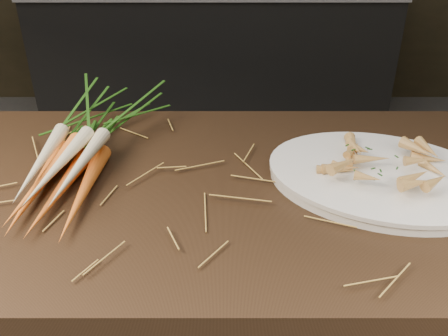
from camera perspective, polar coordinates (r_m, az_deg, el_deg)
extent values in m
cube|color=black|center=(1.55, -13.76, -15.67)|extent=(2.40, 0.70, 0.90)
cube|color=black|center=(3.09, -1.03, 11.14)|extent=(1.80, 0.60, 0.80)
cone|color=orange|center=(1.23, -18.43, -1.88)|extent=(0.08, 0.31, 0.04)
cone|color=orange|center=(1.21, -16.32, -2.16)|extent=(0.10, 0.31, 0.04)
cone|color=orange|center=(1.19, -14.14, -2.45)|extent=(0.07, 0.31, 0.04)
cone|color=orange|center=(1.19, -17.84, -1.09)|extent=(0.11, 0.31, 0.04)
cone|color=beige|center=(1.20, -18.21, 0.52)|extent=(0.05, 0.29, 0.05)
cone|color=beige|center=(1.17, -16.54, 0.18)|extent=(0.09, 0.29, 0.05)
cone|color=beige|center=(1.17, -14.56, 0.12)|extent=(0.08, 0.29, 0.05)
ellipsoid|color=#2D6D19|center=(1.40, -12.09, 5.40)|extent=(0.24, 0.30, 0.10)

